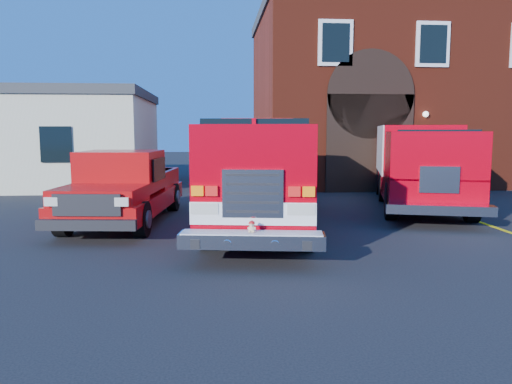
{
  "coord_description": "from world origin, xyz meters",
  "views": [
    {
      "loc": [
        -0.81,
        -11.1,
        2.52
      ],
      "look_at": [
        0.0,
        -1.2,
        1.3
      ],
      "focal_mm": 35.0,
      "sensor_mm": 36.0,
      "label": 1
    }
  ],
  "objects": [
    {
      "name": "ground",
      "position": [
        0.0,
        0.0,
        0.0
      ],
      "size": [
        100.0,
        100.0,
        0.0
      ],
      "primitive_type": "plane",
      "color": "black",
      "rests_on": "ground"
    },
    {
      "name": "parking_stripe_mid",
      "position": [
        6.5,
        4.0,
        0.0
      ],
      "size": [
        0.12,
        3.0,
        0.01
      ],
      "primitive_type": "cube",
      "color": "yellow",
      "rests_on": "ground"
    },
    {
      "name": "parking_stripe_near",
      "position": [
        6.5,
        1.0,
        0.0
      ],
      "size": [
        0.12,
        3.0,
        0.01
      ],
      "primitive_type": "cube",
      "color": "yellow",
      "rests_on": "ground"
    },
    {
      "name": "parking_stripe_far",
      "position": [
        6.5,
        7.0,
        0.0
      ],
      "size": [
        0.12,
        3.0,
        0.01
      ],
      "primitive_type": "cube",
      "color": "yellow",
      "rests_on": "ground"
    },
    {
      "name": "fire_station",
      "position": [
        8.99,
        13.98,
        4.25
      ],
      "size": [
        15.2,
        10.2,
        8.45
      ],
      "color": "maroon",
      "rests_on": "ground"
    },
    {
      "name": "fire_engine",
      "position": [
        0.47,
        2.23,
        1.44
      ],
      "size": [
        3.74,
        9.3,
        2.78
      ],
      "color": "black",
      "rests_on": "ground"
    },
    {
      "name": "pickup_truck",
      "position": [
        -3.31,
        2.83,
        0.94
      ],
      "size": [
        2.78,
        6.26,
        1.99
      ],
      "color": "black",
      "rests_on": "ground"
    },
    {
      "name": "secondary_truck",
      "position": [
        6.01,
        5.06,
        1.47
      ],
      "size": [
        4.72,
        8.71,
        2.7
      ],
      "color": "black",
      "rests_on": "ground"
    },
    {
      "name": "side_building",
      "position": [
        -9.0,
        13.0,
        2.2
      ],
      "size": [
        10.2,
        8.2,
        4.35
      ],
      "color": "beige",
      "rests_on": "ground"
    }
  ]
}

